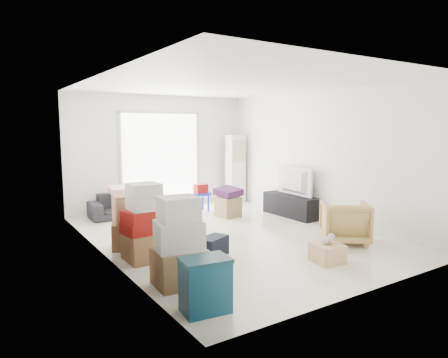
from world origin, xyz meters
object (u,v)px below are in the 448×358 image
(storage_bins, at_px, (205,285))
(ottoman, at_px, (228,207))
(ac_tower, at_px, (236,169))
(tv_console, at_px, (291,205))
(armchair, at_px, (345,220))
(kids_table, at_px, (201,192))
(wood_crate, at_px, (327,253))
(television, at_px, (291,192))
(sofa, at_px, (131,200))

(storage_bins, distance_m, ottoman, 4.57)
(storage_bins, height_order, ottoman, storage_bins)
(ac_tower, xyz_separation_m, tv_console, (0.05, -2.08, -0.64))
(armchair, xyz_separation_m, kids_table, (-0.79, 3.55, 0.07))
(ottoman, xyz_separation_m, wood_crate, (-0.44, -3.27, -0.08))
(kids_table, bearing_deg, wood_crate, -92.99)
(television, relative_size, storage_bins, 1.82)
(television, bearing_deg, sofa, 59.39)
(tv_console, bearing_deg, ac_tower, 91.38)
(storage_bins, xyz_separation_m, wood_crate, (2.28, 0.40, -0.16))
(kids_table, relative_size, wood_crate, 1.59)
(armchair, distance_m, storage_bins, 3.41)
(sofa, xyz_separation_m, kids_table, (1.54, -0.40, 0.11))
(ac_tower, distance_m, tv_console, 2.17)
(television, height_order, wood_crate, television)
(kids_table, distance_m, wood_crate, 4.11)
(armchair, bearing_deg, tv_console, -68.87)
(ac_tower, relative_size, tv_console, 1.24)
(ac_tower, distance_m, ottoman, 1.89)
(sofa, height_order, ottoman, sofa)
(sofa, xyz_separation_m, armchair, (2.33, -3.95, 0.04))
(ac_tower, distance_m, wood_crate, 4.96)
(television, relative_size, wood_crate, 2.67)
(tv_console, bearing_deg, ottoman, 149.16)
(armchair, distance_m, kids_table, 3.63)
(storage_bins, bearing_deg, sofa, 79.01)
(ac_tower, height_order, wood_crate, ac_tower)
(armchair, distance_m, ottoman, 2.79)
(armchair, height_order, storage_bins, armchair)
(television, distance_m, sofa, 3.53)
(ac_tower, distance_m, television, 2.10)
(sofa, relative_size, armchair, 2.31)
(sofa, bearing_deg, television, -30.95)
(kids_table, bearing_deg, tv_console, -47.23)
(tv_console, xyz_separation_m, wood_crate, (-1.62, -2.57, -0.10))
(ac_tower, height_order, storage_bins, ac_tower)
(storage_bins, bearing_deg, ac_tower, 52.66)
(ac_tower, relative_size, television, 1.63)
(ac_tower, xyz_separation_m, television, (0.05, -2.08, -0.33))
(ac_tower, distance_m, kids_table, 1.53)
(ac_tower, relative_size, sofa, 0.99)
(ac_tower, height_order, sofa, ac_tower)
(storage_bins, xyz_separation_m, ottoman, (2.72, 3.68, -0.08))
(storage_bins, bearing_deg, television, 37.31)
(ottoman, bearing_deg, kids_table, 105.56)
(ac_tower, height_order, tv_console, ac_tower)
(sofa, distance_m, kids_table, 1.60)
(tv_console, height_order, wood_crate, tv_console)
(tv_console, xyz_separation_m, kids_table, (-1.41, 1.52, 0.22))
(storage_bins, height_order, kids_table, kids_table)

